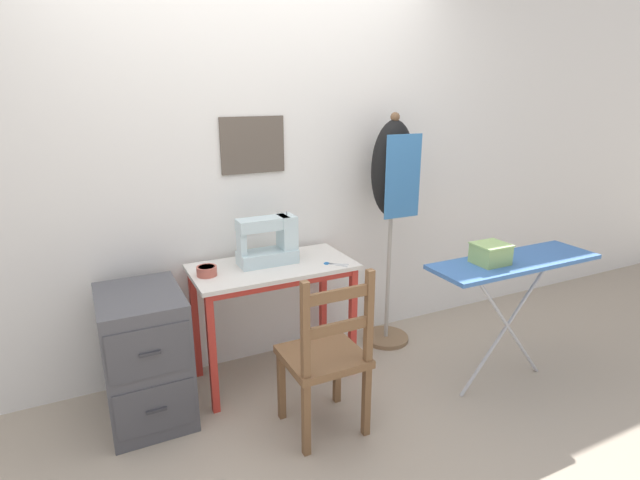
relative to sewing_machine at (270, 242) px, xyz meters
name	(u,v)px	position (x,y,z in m)	size (l,w,h in m)	color
ground_plane	(291,394)	(-0.01, -0.28, -0.87)	(14.00, 14.00, 0.00)	tan
wall_back	(252,167)	(-0.01, 0.27, 0.41)	(10.00, 0.07, 2.55)	silver
sewing_table	(274,283)	(-0.01, -0.05, -0.24)	(0.95, 0.49, 0.74)	silver
sewing_machine	(270,242)	(0.00, 0.00, 0.00)	(0.36, 0.16, 0.31)	silver
fabric_bowl	(207,271)	(-0.40, -0.04, -0.10)	(0.11, 0.11, 0.05)	#B25647
scissors	(332,264)	(0.32, -0.19, -0.13)	(0.13, 0.12, 0.01)	silver
thread_spool_near_machine	(297,253)	(0.20, 0.05, -0.11)	(0.03, 0.03, 0.04)	silver
wooden_chair	(326,357)	(0.04, -0.65, -0.44)	(0.40, 0.38, 0.92)	brown
filing_cabinet	(145,356)	(-0.77, -0.11, -0.51)	(0.42, 0.56, 0.72)	#4C4C51
dress_form	(393,183)	(0.87, 0.03, 0.27)	(0.32, 0.32, 1.59)	#846647
ironing_board	(514,268)	(1.20, -0.74, -0.11)	(1.04, 0.32, 0.81)	#3D6BAD
storage_box	(491,254)	(1.02, -0.72, -0.01)	(0.19, 0.17, 0.11)	#8EB266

